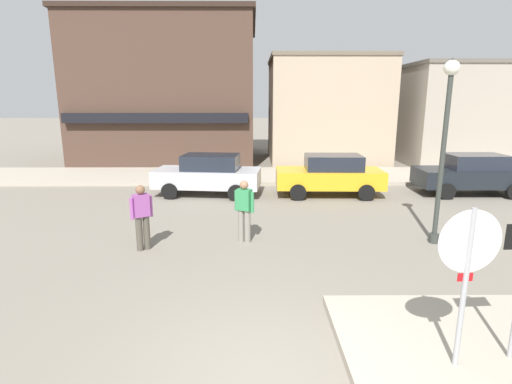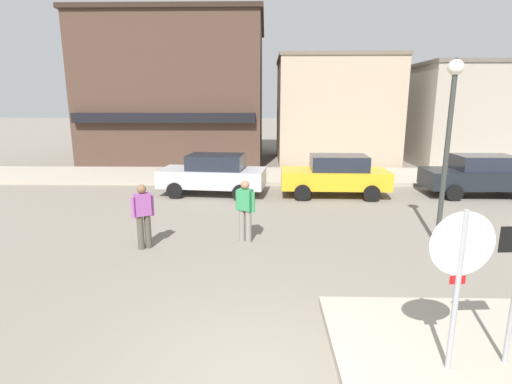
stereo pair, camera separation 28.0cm
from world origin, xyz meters
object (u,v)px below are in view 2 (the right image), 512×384
object	(u,v)px
parked_car_third	(480,175)
parked_car_second	(335,175)
lamp_post	(449,127)
pedestrian_crossing_far	(143,214)
pedestrian_crossing_near	(245,209)
parked_car_nearest	(213,174)
stop_sign	(459,271)

from	to	relation	value
parked_car_third	parked_car_second	bearing A→B (deg)	-178.67
lamp_post	parked_car_third	bearing A→B (deg)	55.02
parked_car_second	parked_car_third	bearing A→B (deg)	1.33
pedestrian_crossing_far	pedestrian_crossing_near	bearing A→B (deg)	12.55
lamp_post	parked_car_second	distance (m)	5.95
parked_car_nearest	stop_sign	bearing A→B (deg)	-67.14
parked_car_second	pedestrian_crossing_far	size ratio (longest dim) A/B	2.51
lamp_post	parked_car_nearest	xyz separation A→B (m)	(-6.36, 5.40, -2.15)
stop_sign	parked_car_nearest	world-z (taller)	stop_sign
parked_car_second	parked_car_third	xyz separation A→B (m)	(5.49, 0.13, 0.00)
parked_car_third	pedestrian_crossing_far	size ratio (longest dim) A/B	2.50
parked_car_nearest	pedestrian_crossing_near	world-z (taller)	pedestrian_crossing_near
lamp_post	pedestrian_crossing_far	size ratio (longest dim) A/B	2.82
stop_sign	parked_car_second	size ratio (longest dim) A/B	0.57
lamp_post	parked_car_nearest	world-z (taller)	lamp_post
parked_car_third	pedestrian_crossing_far	distance (m)	12.55
parked_car_nearest	parked_car_second	size ratio (longest dim) A/B	1.03
parked_car_third	pedestrian_crossing_far	bearing A→B (deg)	-152.25
pedestrian_crossing_far	lamp_post	bearing A→B (deg)	3.37
pedestrian_crossing_near	pedestrian_crossing_far	size ratio (longest dim) A/B	1.00
parked_car_nearest	parked_car_second	world-z (taller)	same
stop_sign	parked_car_second	bearing A→B (deg)	88.57
pedestrian_crossing_near	pedestrian_crossing_far	distance (m)	2.51
lamp_post	parked_car_second	xyz separation A→B (m)	(-1.71, 5.28, -2.15)
parked_car_third	pedestrian_crossing_far	world-z (taller)	pedestrian_crossing_far
parked_car_third	pedestrian_crossing_near	bearing A→B (deg)	-148.53
parked_car_second	parked_car_third	size ratio (longest dim) A/B	1.01
lamp_post	parked_car_second	bearing A→B (deg)	107.90
parked_car_nearest	pedestrian_crossing_near	distance (m)	5.49
lamp_post	stop_sign	bearing A→B (deg)	-111.32
lamp_post	parked_car_second	world-z (taller)	lamp_post
stop_sign	parked_car_second	distance (m)	10.34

